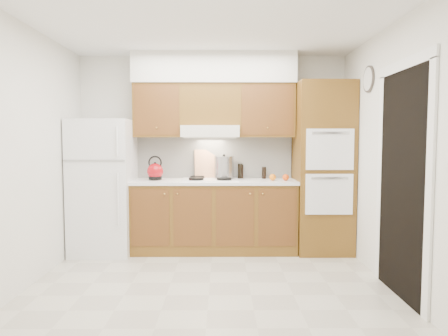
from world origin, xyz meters
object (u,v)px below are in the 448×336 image
(kettle, at_px, (155,171))
(oven_cabinet, at_px, (323,168))
(stock_pot, at_px, (224,167))
(fridge, at_px, (104,187))

(kettle, bearing_deg, oven_cabinet, -5.93)
(kettle, height_order, stock_pot, stock_pot)
(fridge, xyz_separation_m, stock_pot, (1.56, 0.17, 0.24))
(oven_cabinet, bearing_deg, stock_pot, 173.83)
(fridge, bearing_deg, kettle, 3.99)
(stock_pot, bearing_deg, oven_cabinet, -6.17)
(kettle, distance_m, stock_pot, 0.91)
(oven_cabinet, relative_size, stock_pot, 8.23)
(kettle, bearing_deg, fridge, 178.35)
(fridge, xyz_separation_m, oven_cabinet, (2.85, 0.03, 0.24))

